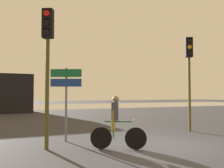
{
  "coord_description": "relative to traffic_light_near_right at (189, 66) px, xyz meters",
  "views": [
    {
      "loc": [
        -4.86,
        -6.78,
        1.65
      ],
      "look_at": [
        0.5,
        5.0,
        2.2
      ],
      "focal_mm": 40.0,
      "sensor_mm": 36.0,
      "label": 1
    }
  ],
  "objects": [
    {
      "name": "cyclist",
      "position": [
        -4.59,
        -1.94,
        -2.15
      ],
      "size": [
        1.52,
        0.87,
        1.62
      ],
      "rotation": [
        0.0,
        0.0,
        -2.07
      ],
      "color": "black",
      "rests_on": "ground"
    },
    {
      "name": "ground_plane",
      "position": [
        -2.99,
        -2.02,
        -2.97
      ],
      "size": [
        120.0,
        120.0,
        0.0
      ],
      "primitive_type": "plane",
      "color": "#333338"
    },
    {
      "name": "direction_sign_post",
      "position": [
        -5.68,
        -0.1,
        -1.17
      ],
      "size": [
        1.01,
        0.49,
        2.6
      ],
      "rotation": [
        0.0,
        0.0,
        2.7
      ],
      "color": "slate",
      "rests_on": "ground"
    },
    {
      "name": "traffic_light_near_right",
      "position": [
        0.0,
        0.0,
        0.0
      ],
      "size": [
        0.39,
        0.41,
        4.25
      ],
      "rotation": [
        0.0,
        0.0,
        2.68
      ],
      "color": "#4C4719",
      "rests_on": "ground"
    },
    {
      "name": "traffic_light_near_left",
      "position": [
        -6.52,
        -1.12,
        0.01
      ],
      "size": [
        0.4,
        0.42,
        4.27
      ],
      "rotation": [
        0.0,
        0.0,
        2.64
      ],
      "color": "#4C4719",
      "rests_on": "ground"
    },
    {
      "name": "water_strip",
      "position": [
        -2.99,
        26.46,
        -2.96
      ],
      "size": [
        80.0,
        16.0,
        0.01
      ],
      "primitive_type": "cube",
      "color": "gray",
      "rests_on": "ground"
    }
  ]
}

